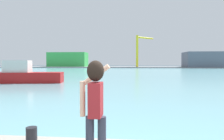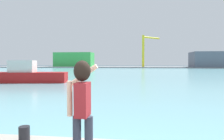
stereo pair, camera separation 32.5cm
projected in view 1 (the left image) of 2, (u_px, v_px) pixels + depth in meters
The scene contains 9 objects.
ground_plane at pixel (131, 71), 52.36m from camera, with size 220.00×220.00×0.00m, color #334751.
harbor_water at pixel (131, 71), 54.35m from camera, with size 140.00×100.00×0.02m, color #6BA8B2.
far_shore_dock at pixel (131, 67), 94.14m from camera, with size 140.00×20.00×0.42m, color gray.
person_photographer at pixel (95, 102), 3.38m from camera, with size 0.52×0.55×1.74m.
harbor_bollard at pixel (32, 135), 4.43m from camera, with size 0.23×0.23×0.32m, color black.
boat_moored at pixel (24, 75), 22.25m from camera, with size 7.83×3.02×2.41m.
warehouse_left at pixel (68, 60), 96.83m from camera, with size 17.66×8.31×6.56m, color green.
warehouse_right at pixel (205, 60), 86.99m from camera, with size 16.61×11.19×6.28m, color slate.
port_crane at pixel (139, 48), 88.07m from camera, with size 7.89×7.33×13.43m.
Camera 1 is at (0.19, -2.53, 2.17)m, focal length 33.07 mm.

